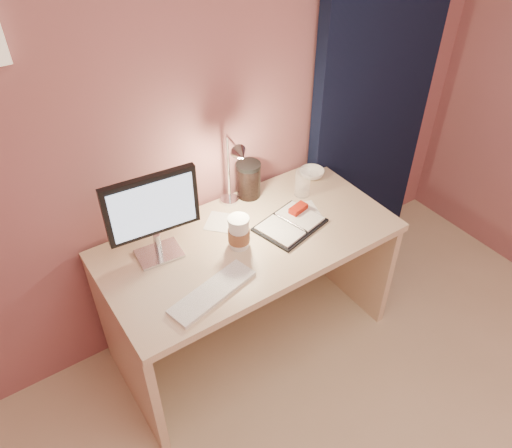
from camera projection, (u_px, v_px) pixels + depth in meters
room at (364, 86)px, 2.70m from camera, size 3.50×3.50×3.50m
desk at (242, 264)px, 2.53m from camera, size 1.40×0.70×0.73m
monitor at (152, 210)px, 2.09m from camera, size 0.40×0.16×0.43m
keyboard at (213, 292)px, 2.07m from camera, size 0.42×0.21×0.02m
planner at (291, 223)px, 2.41m from camera, size 0.36×0.30×0.05m
paper_a at (295, 227)px, 2.41m from camera, size 0.16×0.16×0.00m
paper_b at (303, 212)px, 2.50m from camera, size 0.19×0.19×0.00m
paper_c at (222, 222)px, 2.43m from camera, size 0.21×0.21×0.00m
coffee_cup at (239, 233)px, 2.26m from camera, size 0.10×0.10×0.16m
clear_cup at (303, 183)px, 2.57m from camera, size 0.08×0.08×0.14m
bowl at (312, 173)px, 2.73m from camera, size 0.17×0.17×0.04m
lotion_bottle at (242, 226)px, 2.33m from camera, size 0.05×0.05×0.10m
dark_jar at (249, 181)px, 2.55m from camera, size 0.12×0.12×0.17m
desk_lamp at (242, 167)px, 2.35m from camera, size 0.12×0.25×0.41m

